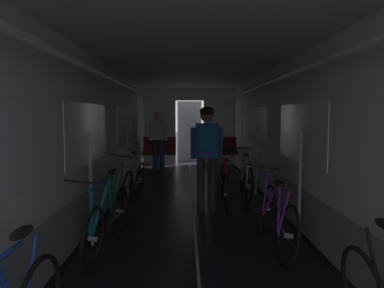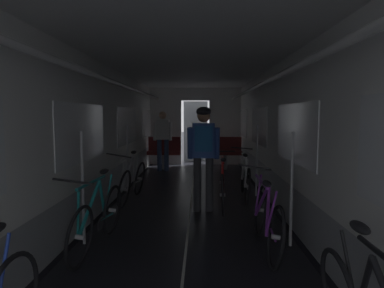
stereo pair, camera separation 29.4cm
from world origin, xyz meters
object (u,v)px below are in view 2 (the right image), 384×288
at_px(person_cyclist_aisle, 204,147).
at_px(bench_seat_far_right, 225,150).
at_px(bench_seat_far_left, 164,150).
at_px(bicycle_white, 245,179).
at_px(person_standing_near_bench, 163,137).
at_px(bicycle_teal, 98,218).
at_px(bicycle_red_in_aisle, 222,185).
at_px(bicycle_purple, 267,218).
at_px(bicycle_silver, 132,181).

bearing_deg(person_cyclist_aisle, bench_seat_far_right, 81.44).
height_order(bench_seat_far_left, bench_seat_far_right, same).
xyz_separation_m(bicycle_white, person_standing_near_bench, (-1.93, 3.20, 0.59)).
distance_m(bicycle_teal, bicycle_red_in_aisle, 2.48).
relative_size(bench_seat_far_right, bicycle_white, 0.58).
relative_size(bench_seat_far_right, person_standing_near_bench, 0.58).
bearing_deg(bicycle_teal, person_standing_near_bench, 88.58).
bearing_deg(bench_seat_far_right, bicycle_purple, -89.45).
bearing_deg(bicycle_silver, bicycle_teal, -88.91).
bearing_deg(bicycle_purple, person_cyclist_aisle, 114.72).
xyz_separation_m(bicycle_white, person_cyclist_aisle, (-0.81, -0.92, 0.69)).
bearing_deg(bicycle_purple, bench_seat_far_left, 106.96).
bearing_deg(bicycle_purple, bicycle_white, 88.38).
distance_m(bicycle_purple, bicycle_silver, 3.04).
relative_size(bench_seat_far_right, bicycle_red_in_aisle, 0.58).
distance_m(bench_seat_far_right, bicycle_red_in_aisle, 4.25).
xyz_separation_m(bicycle_purple, bicycle_white, (0.07, 2.52, 0.00)).
height_order(bicycle_silver, bicycle_teal, bicycle_silver).
distance_m(bicycle_silver, person_standing_near_bench, 3.52).
distance_m(bench_seat_far_left, bicycle_white, 4.07).
relative_size(bench_seat_far_left, bicycle_silver, 0.58).
bearing_deg(bicycle_white, bench_seat_far_left, 118.35).
distance_m(bicycle_silver, person_cyclist_aisle, 1.62).
bearing_deg(bench_seat_far_left, bicycle_silver, -92.75).
bearing_deg(person_standing_near_bench, bicycle_red_in_aisle, -69.42).
distance_m(bicycle_white, bicycle_teal, 3.29).
bearing_deg(bicycle_red_in_aisle, bicycle_teal, -129.86).
bearing_deg(bicycle_purple, bicycle_teal, -178.77).
bearing_deg(bench_seat_far_left, bicycle_teal, -91.31).
bearing_deg(bicycle_silver, bench_seat_far_left, 87.25).
relative_size(bench_seat_far_left, person_standing_near_bench, 0.58).
xyz_separation_m(bench_seat_far_right, bicycle_silver, (-1.98, -3.84, -0.19)).
xyz_separation_m(bench_seat_far_right, bicycle_teal, (-1.94, -6.14, -0.19)).
bearing_deg(bench_seat_far_right, person_cyclist_aisle, -98.56).
xyz_separation_m(bench_seat_far_right, bicycle_red_in_aisle, (-0.35, -4.23, -0.18)).
bearing_deg(bicycle_purple, bicycle_red_in_aisle, 102.35).
xyz_separation_m(bench_seat_far_right, bicycle_white, (0.13, -3.58, -0.18)).
relative_size(person_cyclist_aisle, person_standing_near_bench, 1.03).
bearing_deg(bicycle_silver, bicycle_purple, -47.78).
height_order(bench_seat_far_right, bicycle_silver, bicycle_silver).
xyz_separation_m(person_cyclist_aisle, person_standing_near_bench, (-1.12, 4.12, -0.10)).
xyz_separation_m(bicycle_purple, bicycle_silver, (-2.04, 2.25, -0.00)).
height_order(bench_seat_far_left, person_standing_near_bench, person_standing_near_bench).
xyz_separation_m(bench_seat_far_left, bicycle_purple, (1.86, -6.10, -0.19)).
xyz_separation_m(bench_seat_far_right, bicycle_purple, (0.06, -6.10, -0.19)).
xyz_separation_m(bicycle_purple, bicycle_teal, (-2.00, -0.04, 0.00)).
xyz_separation_m(bicycle_silver, person_cyclist_aisle, (1.31, -0.65, 0.69)).
bearing_deg(bicycle_silver, bicycle_red_in_aisle, -13.36).
distance_m(bench_seat_far_right, bicycle_purple, 6.10).
height_order(bicycle_teal, person_cyclist_aisle, person_cyclist_aisle).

